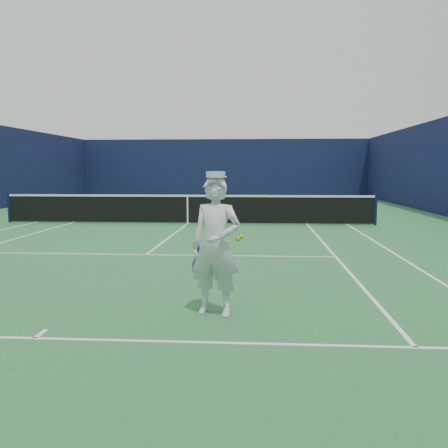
{
  "coord_description": "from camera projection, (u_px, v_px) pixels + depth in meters",
  "views": [
    {
      "loc": [
        2.47,
        -17.07,
        1.86
      ],
      "look_at": [
        1.92,
        -9.29,
        1.01
      ],
      "focal_mm": 40.0,
      "sensor_mm": 36.0,
      "label": 1
    }
  ],
  "objects": [
    {
      "name": "tennis_player",
      "position": [
        216.0,
        245.0,
        6.37
      ],
      "size": [
        0.74,
        0.64,
        1.84
      ],
      "rotation": [
        0.0,
        0.0,
        -0.25
      ],
      "color": "white",
      "rests_on": "ground"
    },
    {
      "name": "ground",
      "position": [
        188.0,
        224.0,
        17.3
      ],
      "size": [
        80.0,
        80.0,
        0.0
      ],
      "primitive_type": "plane",
      "color": "#286A36",
      "rests_on": "ground"
    },
    {
      "name": "court_markings",
      "position": [
        188.0,
        224.0,
        17.3
      ],
      "size": [
        11.03,
        23.83,
        0.01
      ],
      "color": "white",
      "rests_on": "ground"
    },
    {
      "name": "tennis_net",
      "position": [
        188.0,
        208.0,
        17.24
      ],
      "size": [
        12.88,
        0.09,
        1.07
      ],
      "color": "#141E4C",
      "rests_on": "ground"
    },
    {
      "name": "windscreen_fence",
      "position": [
        187.0,
        166.0,
        17.08
      ],
      "size": [
        20.12,
        36.12,
        4.0
      ],
      "color": "#0D1333",
      "rests_on": "ground"
    }
  ]
}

